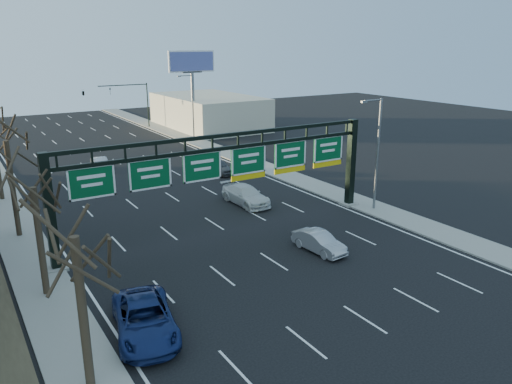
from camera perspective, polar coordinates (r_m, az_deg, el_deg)
ground at (r=29.97m, az=4.21°, el=-9.28°), size 160.00×160.00×0.00m
sidewalk_left at (r=43.69m, az=-26.28°, el=-2.44°), size 3.00×120.00×0.12m
sidewalk_right at (r=52.30m, az=2.56°, el=2.28°), size 3.00×120.00×0.12m
lane_markings at (r=46.47m, az=-10.53°, el=0.07°), size 21.60×120.00×0.01m
sign_gantry at (r=34.81m, az=-3.23°, el=2.60°), size 24.60×1.20×7.20m
building_right_distant at (r=80.87m, az=-5.44°, el=9.15°), size 12.00×20.00×5.00m
tree_near at (r=18.74m, az=-20.39°, el=-1.87°), size 3.60×3.60×8.86m
tree_gantry at (r=27.43m, az=-24.41°, el=2.57°), size 3.60×3.60×8.48m
tree_mid at (r=37.08m, az=-26.90°, el=6.79°), size 3.60×3.60×9.24m
streetlight_near at (r=40.53m, az=13.63°, el=4.84°), size 2.15×0.22×9.00m
streetlight_far at (r=68.36m, az=-7.35°, el=9.88°), size 2.15×0.22×9.00m
billboard_right at (r=73.58m, az=-7.33°, el=13.47°), size 7.00×0.50×12.00m
traffic_signal_mast at (r=79.97m, az=-16.52°, el=10.62°), size 10.16×0.54×7.00m
car_blue_suv at (r=24.44m, az=-12.60°, el=-13.98°), size 3.84×6.20×1.60m
car_silver_sedan at (r=32.86m, az=7.21°, el=-5.68°), size 1.72×4.11×1.32m
car_white_wagon at (r=42.00m, az=-1.19°, el=-0.35°), size 2.40×5.43×1.55m
car_grey_far at (r=51.91m, az=-4.40°, el=2.93°), size 2.47×4.67×1.51m
car_silver_distant at (r=55.57m, az=-17.35°, el=3.04°), size 1.79×4.20×1.35m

